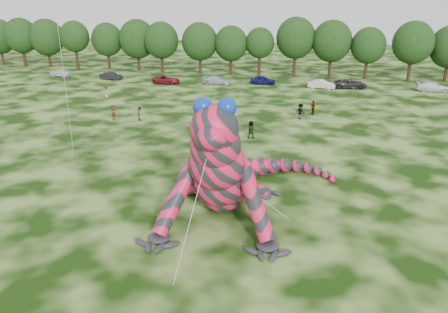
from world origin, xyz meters
The scene contains 31 objects.
ground centered at (0.00, 0.00, 0.00)m, with size 240.00×240.00×0.00m, color #16330A.
inflatable_gecko centered at (5.91, 4.00, 4.37)m, with size 14.72×17.49×8.74m, color #E01846, non-canonical shape.
flying_kite centered at (-8.18, 8.08, 13.34)m, with size 2.39×3.28×15.06m.
tree_0 centered at (-54.56, 59.23, 4.75)m, with size 6.91×6.22×9.51m, color black, non-canonical shape.
tree_1 centered at (-48.36, 58.05, 4.90)m, with size 6.74×6.07×9.81m, color black, non-canonical shape.
tree_2 centered at (-43.02, 58.76, 4.82)m, with size 7.04×6.34×9.64m, color black, non-canonical shape.
tree_3 centered at (-35.72, 57.07, 4.72)m, with size 5.81×5.23×9.44m, color black, non-canonical shape.
tree_4 centered at (-29.64, 58.71, 4.53)m, with size 6.22×5.60×9.06m, color black, non-canonical shape.
tree_5 centered at (-23.12, 58.44, 4.90)m, with size 7.16×6.44×9.80m, color black, non-canonical shape.
tree_6 centered at (-17.56, 56.68, 4.75)m, with size 6.52×5.86×9.49m, color black, non-canonical shape.
tree_7 centered at (-10.08, 56.80, 4.74)m, with size 6.68×6.01×9.48m, color black, non-canonical shape.
tree_8 centered at (-4.22, 56.99, 4.47)m, with size 6.14×5.53×8.94m, color black, non-canonical shape.
tree_9 centered at (1.06, 57.35, 4.34)m, with size 5.27×4.74×8.68m, color black, non-canonical shape.
tree_10 centered at (7.40, 58.58, 5.25)m, with size 7.09×6.38×10.50m, color black, non-canonical shape.
tree_11 centered at (13.79, 58.20, 5.03)m, with size 7.01×6.31×10.07m, color black, non-canonical shape.
tree_12 centered at (20.01, 57.74, 4.49)m, with size 5.99×5.39×8.97m, color black, non-canonical shape.
tree_13 centered at (27.13, 57.13, 5.06)m, with size 6.83×6.15×10.13m, color black, non-canonical shape.
car_0 centered at (-34.40, 48.65, 0.67)m, with size 1.58×3.92×1.34m, color white.
car_1 centered at (-23.95, 47.72, 0.66)m, with size 1.40×4.01×1.32m, color black.
car_2 centered at (-13.16, 46.22, 0.66)m, with size 2.20×4.76×1.32m, color maroon.
car_3 centered at (-4.66, 47.36, 0.67)m, with size 1.88×4.63×1.34m, color #B9BFC3.
car_4 centered at (2.81, 49.11, 0.72)m, with size 1.70×4.23×1.44m, color #0F114F.
car_5 centered at (12.52, 47.51, 0.71)m, with size 1.50×4.29×1.41m, color silver.
car_6 centered at (16.98, 48.69, 0.72)m, with size 2.40×5.20×1.45m, color #29282B.
car_7 centered at (29.41, 48.85, 0.71)m, with size 1.99×4.89×1.42m, color white.
spectator_4 centered at (-18.06, 33.92, 0.84)m, with size 0.82×0.53×1.67m, color gray.
spectator_2 centered at (10.05, 28.21, 0.95)m, with size 1.23×0.70×1.90m, color gray.
spectator_5 centered at (5.39, 19.60, 0.92)m, with size 1.71×0.54×1.84m, color gray.
spectator_1 centered at (-8.64, 23.72, 0.81)m, with size 0.79×0.61×1.62m, color gray.
spectator_0 centered at (-11.77, 23.18, 0.87)m, with size 0.64×0.42×1.74m, color gray.
spectator_3 centered at (11.47, 30.82, 0.87)m, with size 1.03×0.43×1.75m, color gray.
Camera 1 is at (11.79, -23.56, 14.08)m, focal length 35.00 mm.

